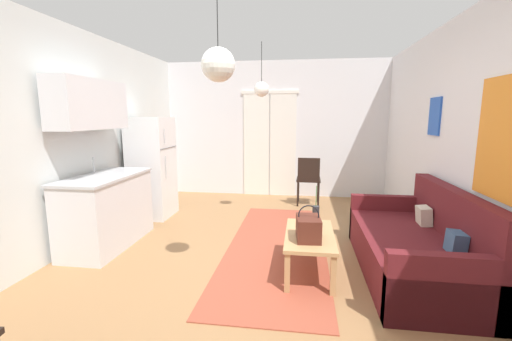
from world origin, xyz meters
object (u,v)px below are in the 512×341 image
coffee_table (310,239)px  pendant_lamp_far (261,89)px  bamboo_vase (316,216)px  pendant_lamp_near (218,65)px  couch (419,249)px  handbag (308,228)px  refrigerator (152,168)px  accent_chair (308,178)px

coffee_table → pendant_lamp_far: 2.44m
bamboo_vase → coffee_table: bearing=-105.4°
pendant_lamp_near → coffee_table: bearing=30.7°
coffee_table → pendant_lamp_near: size_ratio=1.20×
couch → coffee_table: (-1.10, -0.12, 0.09)m
pendant_lamp_far → handbag: bearing=-69.6°
couch → refrigerator: (-3.53, 1.49, 0.51)m
handbag → pendant_lamp_far: pendant_lamp_far is taller
handbag → accent_chair: size_ratio=0.39×
handbag → pendant_lamp_near: size_ratio=0.44×
couch → coffee_table: couch is taller
bamboo_vase → handbag: size_ratio=1.31×
pendant_lamp_near → pendant_lamp_far: bearing=87.6°
coffee_table → accent_chair: size_ratio=1.07×
couch → refrigerator: size_ratio=1.22×
coffee_table → refrigerator: 2.95m
couch → coffee_table: 1.11m
bamboo_vase → handbag: (-0.08, -0.39, -0.00)m
bamboo_vase → pendant_lamp_near: size_ratio=0.57×
handbag → accent_chair: accent_chair is taller
handbag → accent_chair: (0.05, 2.76, -0.03)m
couch → accent_chair: size_ratio=2.19×
refrigerator → pendant_lamp_far: bearing=2.3°
refrigerator → bamboo_vase: bearing=-29.0°
coffee_table → pendant_lamp_far: size_ratio=1.20×
couch → pendant_lamp_far: (-1.80, 1.57, 1.70)m
coffee_table → handbag: 0.24m
handbag → bamboo_vase: bearing=78.0°
pendant_lamp_near → pendant_lamp_far: 2.16m
refrigerator → coffee_table: bearing=-33.6°
coffee_table → pendant_lamp_far: bearing=112.7°
pendant_lamp_near → refrigerator: bearing=128.1°
coffee_table → pendant_lamp_near: pendant_lamp_near is taller
couch → coffee_table: bearing=-173.7°
refrigerator → pendant_lamp_near: pendant_lamp_near is taller
bamboo_vase → refrigerator: bearing=151.0°
couch → pendant_lamp_near: size_ratio=2.46×
couch → accent_chair: couch is taller
bamboo_vase → pendant_lamp_far: pendant_lamp_far is taller
accent_chair → pendant_lamp_far: size_ratio=1.12×
pendant_lamp_far → refrigerator: bearing=-177.7°
coffee_table → bamboo_vase: size_ratio=2.10×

